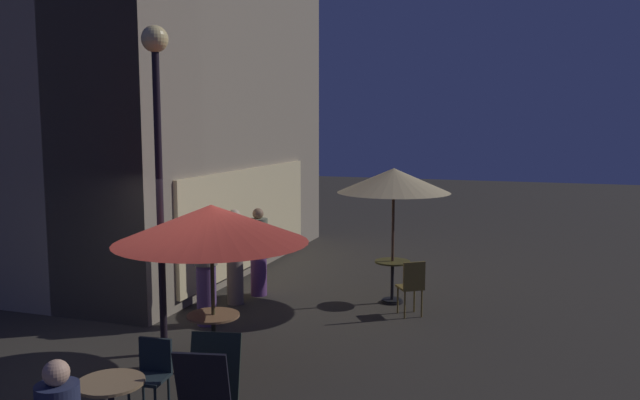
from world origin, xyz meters
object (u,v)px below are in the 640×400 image
(patron_standing_1, at_px, (258,252))
(patron_standing_3, at_px, (235,256))
(cafe_chair_0, at_px, (412,283))
(menu_sandwich_board, at_px, (209,389))
(cafe_chair_2, at_px, (152,370))
(patron_standing_2, at_px, (206,270))
(patio_umbrella_1, at_px, (394,181))
(cafe_table_1, at_px, (392,274))
(cafe_table_0, at_px, (214,331))
(street_lamp_near_corner, at_px, (157,118))
(patio_umbrella_0, at_px, (211,224))

(patron_standing_1, bearing_deg, patron_standing_3, -54.23)
(cafe_chair_0, bearing_deg, menu_sandwich_board, 131.32)
(cafe_chair_2, height_order, patron_standing_1, patron_standing_1)
(cafe_chair_2, xyz_separation_m, patron_standing_2, (3.11, 1.03, 0.36))
(patio_umbrella_1, bearing_deg, menu_sandwich_board, 172.08)
(cafe_table_1, relative_size, patron_standing_1, 0.46)
(cafe_chair_0, xyz_separation_m, cafe_chair_2, (-4.58, 2.06, -0.03))
(patron_standing_3, bearing_deg, cafe_table_0, -0.16)
(cafe_chair_0, bearing_deg, patio_umbrella_1, 0.00)
(patron_standing_3, bearing_deg, patio_umbrella_1, 88.55)
(cafe_table_1, bearing_deg, cafe_chair_2, 163.61)
(street_lamp_near_corner, bearing_deg, cafe_table_0, -107.91)
(patio_umbrella_0, bearing_deg, street_lamp_near_corner, 72.09)
(patron_standing_2, bearing_deg, cafe_chair_2, 1.84)
(patio_umbrella_1, distance_m, cafe_chair_0, 1.87)
(patron_standing_1, distance_m, patron_standing_3, 0.67)
(cafe_table_0, relative_size, cafe_chair_2, 0.86)
(street_lamp_near_corner, height_order, patron_standing_1, street_lamp_near_corner)
(menu_sandwich_board, height_order, cafe_chair_2, menu_sandwich_board)
(cafe_table_1, distance_m, cafe_chair_0, 0.89)
(patio_umbrella_0, height_order, cafe_chair_2, patio_umbrella_0)
(menu_sandwich_board, relative_size, cafe_table_0, 1.32)
(street_lamp_near_corner, bearing_deg, patron_standing_2, 2.57)
(patron_standing_2, bearing_deg, cafe_table_1, 113.98)
(patio_umbrella_1, distance_m, patron_standing_3, 3.17)
(cafe_table_0, distance_m, patron_standing_3, 3.14)
(patron_standing_1, xyz_separation_m, patron_standing_3, (-0.65, 0.17, 0.04))
(cafe_table_1, bearing_deg, patio_umbrella_0, 157.97)
(patio_umbrella_0, distance_m, patron_standing_3, 3.31)
(cafe_table_1, height_order, patron_standing_1, patron_standing_1)
(cafe_table_0, bearing_deg, cafe_table_1, -22.03)
(menu_sandwich_board, distance_m, patio_umbrella_1, 5.80)
(patio_umbrella_0, bearing_deg, patron_standing_1, 14.89)
(patio_umbrella_1, xyz_separation_m, patron_standing_1, (-0.32, 2.52, -1.39))
(menu_sandwich_board, relative_size, patio_umbrella_0, 0.40)
(menu_sandwich_board, relative_size, cafe_table_1, 1.30)
(cafe_chair_2, height_order, patron_standing_2, patron_standing_2)
(street_lamp_near_corner, relative_size, patio_umbrella_1, 1.85)
(patio_umbrella_0, bearing_deg, cafe_table_1, -22.03)
(patio_umbrella_1, relative_size, cafe_chair_2, 2.78)
(cafe_table_0, height_order, patron_standing_3, patron_standing_3)
(patio_umbrella_1, bearing_deg, patio_umbrella_0, 157.97)
(patio_umbrella_0, distance_m, patron_standing_1, 3.85)
(cafe_table_1, relative_size, patio_umbrella_1, 0.31)
(street_lamp_near_corner, height_order, cafe_table_0, street_lamp_near_corner)
(cafe_chair_0, xyz_separation_m, patron_standing_2, (-1.48, 3.09, 0.33))
(menu_sandwich_board, xyz_separation_m, patron_standing_1, (5.17, 1.75, 0.32))
(street_lamp_near_corner, distance_m, cafe_table_0, 2.96)
(cafe_chair_2, height_order, patron_standing_3, patron_standing_3)
(patio_umbrella_0, xyz_separation_m, patron_standing_2, (1.67, 1.02, -1.06))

